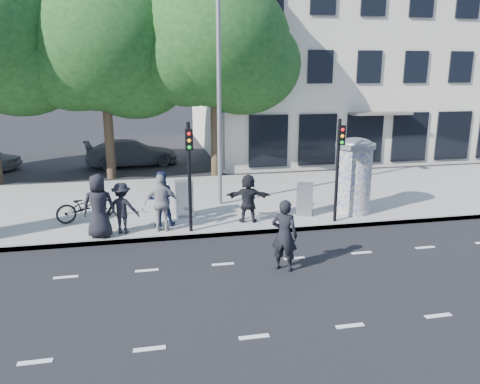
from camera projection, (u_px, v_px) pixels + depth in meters
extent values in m
plane|color=black|center=(233.00, 287.00, 11.17)|extent=(120.00, 120.00, 0.00)
cube|color=gray|center=(197.00, 201.00, 18.26)|extent=(40.00, 8.00, 0.15)
cube|color=slate|center=(211.00, 235.00, 14.51)|extent=(40.00, 0.10, 0.16)
cube|color=silver|center=(254.00, 337.00, 9.08)|extent=(32.00, 0.12, 0.01)
cube|color=silver|center=(223.00, 264.00, 12.49)|extent=(32.00, 0.12, 0.01)
cylinder|color=beige|center=(353.00, 181.00, 16.32)|extent=(1.20, 1.20, 2.30)
cylinder|color=slate|center=(356.00, 146.00, 16.01)|extent=(1.36, 1.36, 0.16)
ellipsoid|color=slate|center=(356.00, 143.00, 15.99)|extent=(1.10, 1.10, 0.38)
cylinder|color=black|center=(190.00, 178.00, 14.23)|extent=(0.11, 0.11, 3.40)
cube|color=black|center=(189.00, 140.00, 13.76)|extent=(0.22, 0.14, 0.62)
cylinder|color=black|center=(337.00, 171.00, 15.18)|extent=(0.11, 0.11, 3.40)
cube|color=black|center=(341.00, 135.00, 14.70)|extent=(0.22, 0.14, 0.62)
cylinder|color=slate|center=(219.00, 96.00, 16.63)|extent=(0.16, 0.16, 8.00)
cylinder|color=#38281C|center=(109.00, 132.00, 21.96)|extent=(0.44, 0.44, 4.41)
ellipsoid|color=#143815|center=(103.00, 46.00, 20.99)|extent=(6.80, 6.80, 5.78)
cylinder|color=#38281C|center=(215.00, 129.00, 22.54)|extent=(0.44, 0.44, 4.59)
ellipsoid|color=#143815|center=(214.00, 41.00, 21.53)|extent=(7.00, 7.00, 5.95)
cube|color=beige|center=(353.00, 55.00, 30.97)|extent=(20.00, 15.00, 12.00)
cube|color=black|center=(410.00, 137.00, 24.92)|extent=(18.00, 0.10, 2.60)
cube|color=#59544C|center=(380.00, 113.00, 23.87)|extent=(3.20, 0.90, 0.12)
cube|color=#194C8C|center=(235.00, 109.00, 22.65)|extent=(1.60, 0.06, 0.30)
imported|color=black|center=(99.00, 206.00, 13.88)|extent=(0.98, 0.68, 1.94)
imported|color=#1D2849|center=(161.00, 199.00, 14.96)|extent=(0.87, 0.68, 1.79)
imported|color=black|center=(122.00, 208.00, 14.28)|extent=(1.14, 0.81, 1.59)
imported|color=#99989B|center=(162.00, 203.00, 14.44)|extent=(1.12, 0.72, 1.80)
imported|color=black|center=(248.00, 198.00, 15.35)|extent=(1.57, 0.82, 1.61)
imported|color=black|center=(284.00, 235.00, 11.95)|extent=(0.82, 0.76, 1.88)
imported|color=black|center=(86.00, 206.00, 15.55)|extent=(1.31, 2.05, 1.02)
cube|color=gray|center=(184.00, 199.00, 15.97)|extent=(0.63, 0.47, 1.26)
cube|color=slate|center=(305.00, 199.00, 16.16)|extent=(0.65, 0.57, 1.12)
imported|color=#53565A|center=(132.00, 152.00, 25.37)|extent=(2.83, 5.17, 1.42)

